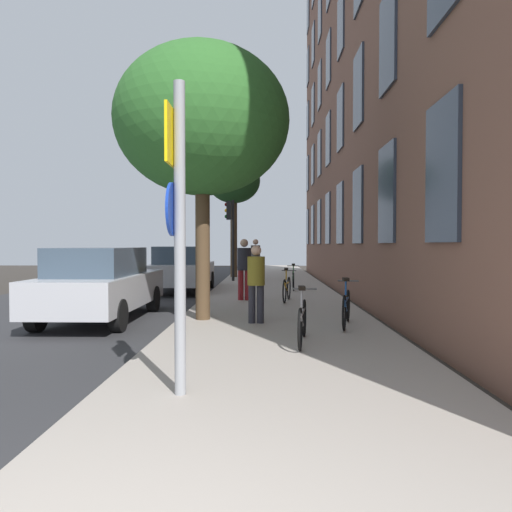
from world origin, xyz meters
TOP-DOWN VIEW (x-y plane):
  - ground_plane at (-2.40, 15.00)m, footprint 41.80×41.80m
  - road_asphalt at (-4.50, 15.00)m, footprint 7.00×38.00m
  - sidewalk at (1.10, 15.00)m, footprint 4.20×38.00m
  - sign_post at (-0.06, 3.14)m, footprint 0.16×0.60m
  - traffic_light at (-0.65, 18.67)m, footprint 0.43×0.24m
  - tree_near at (-0.46, 8.13)m, footprint 3.65×3.65m
  - tree_far at (-0.69, 21.19)m, footprint 2.58×2.58m
  - bicycle_0 at (1.45, 5.73)m, footprint 0.42×1.71m
  - bicycle_1 at (2.42, 7.34)m, footprint 0.55×1.68m
  - bicycle_2 at (1.45, 11.33)m, footprint 0.45×1.59m
  - bicycle_3 at (1.83, 14.70)m, footprint 0.42×1.69m
  - pedestrian_0 at (0.67, 7.66)m, footprint 0.43×0.43m
  - pedestrian_1 at (0.25, 11.60)m, footprint 0.55×0.55m
  - pedestrian_2 at (0.43, 18.56)m, footprint 0.54×0.54m
  - car_0 at (-2.78, 8.58)m, footprint 1.82×4.44m
  - car_1 at (-2.13, 15.03)m, footprint 1.92×4.36m

SIDE VIEW (x-z plane):
  - ground_plane at x=-2.40m, z-range 0.00..0.00m
  - road_asphalt at x=-4.50m, z-range 0.00..0.01m
  - sidewalk at x=1.10m, z-range 0.00..0.12m
  - bicycle_3 at x=1.83m, z-range 0.02..0.94m
  - bicycle_0 at x=1.45m, z-range 0.02..0.95m
  - bicycle_2 at x=1.45m, z-range 0.02..0.95m
  - bicycle_1 at x=2.42m, z-range 0.02..0.96m
  - car_0 at x=-2.78m, z-range 0.03..1.65m
  - car_1 at x=-2.13m, z-range 0.03..1.65m
  - pedestrian_0 at x=0.67m, z-range 0.23..1.80m
  - pedestrian_1 at x=0.25m, z-range 0.24..1.98m
  - pedestrian_2 at x=0.43m, z-range 0.25..2.06m
  - sign_post at x=-0.06m, z-range 0.33..3.61m
  - traffic_light at x=-0.65m, z-range 0.77..4.28m
  - tree_near at x=-0.46m, z-range 1.41..7.13m
  - tree_far at x=-0.69m, z-range 1.84..7.62m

